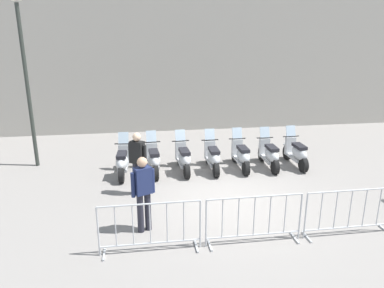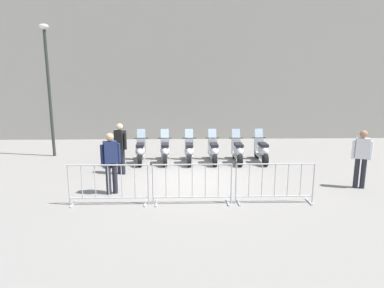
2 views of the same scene
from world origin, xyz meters
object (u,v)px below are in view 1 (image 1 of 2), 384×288
at_px(motorcycle_0, 123,162).
at_px(street_lamp, 25,67).
at_px(motorcycle_5, 269,155).
at_px(barrier_segment_1, 254,220).
at_px(motorcycle_1, 154,160).
at_px(motorcycle_6, 296,153).
at_px(barrier_segment_0, 150,228).
at_px(officer_by_barriers, 143,190).
at_px(motorcycle_4, 241,156).
at_px(officer_near_row_end, 138,160).
at_px(motorcycle_3, 213,157).
at_px(motorcycle_2, 183,158).
at_px(barrier_segment_2, 350,213).

height_order(motorcycle_0, street_lamp, street_lamp).
xyz_separation_m(motorcycle_5, barrier_segment_1, (-2.00, -4.13, 0.07)).
bearing_deg(barrier_segment_1, motorcycle_1, 111.82).
height_order(motorcycle_6, barrier_segment_0, motorcycle_6).
distance_m(barrier_segment_1, officer_by_barriers, 2.43).
xyz_separation_m(motorcycle_4, street_lamp, (-6.54, 1.54, 2.78)).
bearing_deg(officer_near_row_end, officer_by_barriers, -88.80).
bearing_deg(motorcycle_5, motorcycle_6, 0.04).
bearing_deg(motorcycle_3, officer_near_row_end, -150.80).
height_order(motorcycle_2, officer_by_barriers, officer_by_barriers).
xyz_separation_m(barrier_segment_0, barrier_segment_1, (2.13, -0.07, 0.00)).
distance_m(motorcycle_3, motorcycle_6, 2.80).
height_order(street_lamp, officer_by_barriers, street_lamp).
bearing_deg(motorcycle_5, barrier_segment_0, -135.47).
relative_size(motorcycle_0, street_lamp, 0.33).
bearing_deg(motorcycle_5, barrier_segment_2, -88.16).
height_order(motorcycle_3, barrier_segment_2, motorcycle_3).
relative_size(motorcycle_1, motorcycle_6, 1.00).
distance_m(motorcycle_1, officer_near_row_end, 1.62).
distance_m(motorcycle_6, officer_near_row_end, 5.36).
bearing_deg(motorcycle_2, motorcycle_5, -2.86).
bearing_deg(barrier_segment_1, barrier_segment_2, -1.81).
xyz_separation_m(motorcycle_2, motorcycle_6, (3.73, -0.14, 0.00)).
xyz_separation_m(motorcycle_0, barrier_segment_2, (4.80, -4.35, 0.07)).
relative_size(motorcycle_2, motorcycle_6, 1.00).
height_order(motorcycle_4, officer_by_barriers, officer_by_barriers).
bearing_deg(motorcycle_1, motorcycle_3, -3.21).
bearing_deg(motorcycle_4, motorcycle_1, 177.63).
distance_m(motorcycle_1, barrier_segment_1, 4.65).
bearing_deg(barrier_segment_0, motorcycle_4, 52.22).
height_order(motorcycle_4, officer_near_row_end, officer_near_row_end).
distance_m(motorcycle_2, motorcycle_6, 3.73).
height_order(motorcycle_6, barrier_segment_1, motorcycle_6).
relative_size(motorcycle_4, motorcycle_5, 1.00).
distance_m(motorcycle_1, motorcycle_6, 4.66).
relative_size(motorcycle_6, officer_by_barriers, 1.00).
distance_m(motorcycle_6, barrier_segment_2, 4.28).
xyz_separation_m(motorcycle_3, motorcycle_4, (0.93, -0.01, 0.00)).
relative_size(motorcycle_4, barrier_segment_0, 0.84).
bearing_deg(street_lamp, officer_near_row_end, -41.52).
bearing_deg(street_lamp, motorcycle_4, -13.22).
relative_size(motorcycle_3, officer_by_barriers, 1.00).
bearing_deg(barrier_segment_1, motorcycle_2, 100.53).
distance_m(motorcycle_1, motorcycle_4, 2.80).
relative_size(motorcycle_1, barrier_segment_2, 0.84).
xyz_separation_m(motorcycle_2, motorcycle_5, (2.79, -0.14, 0.00)).
bearing_deg(officer_by_barriers, officer_near_row_end, 91.20).
bearing_deg(motorcycle_4, street_lamp, 166.78).
xyz_separation_m(motorcycle_6, barrier_segment_0, (-5.07, -4.07, 0.07)).
relative_size(motorcycle_0, motorcycle_6, 1.00).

